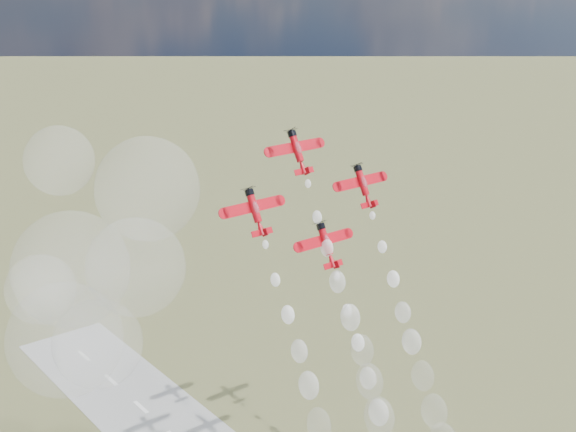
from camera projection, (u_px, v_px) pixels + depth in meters
The scene contains 7 objects.
plane_lead at pixel (297, 151), 162.48m from camera, with size 13.35×6.97×8.73m.
plane_left at pixel (255, 211), 153.50m from camera, with size 13.35×6.97×8.73m.
plane_right at pixel (363, 185), 169.97m from camera, with size 13.35×6.97×8.73m.
plane_slot at pixel (326, 244), 160.99m from camera, with size 13.35×6.97×8.73m.
smoke_trail_lead at pixel (366, 369), 158.85m from camera, with size 5.19×26.23×45.70m.
smoke_trail_right at pixel (429, 396), 166.62m from camera, with size 5.10×26.31×46.59m.
drifted_smoke_cloud at pixel (8, 302), 135.60m from camera, with size 68.24×35.82×52.43m.
Camera 1 is at (-93.81, -101.60, 131.02)m, focal length 50.00 mm.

